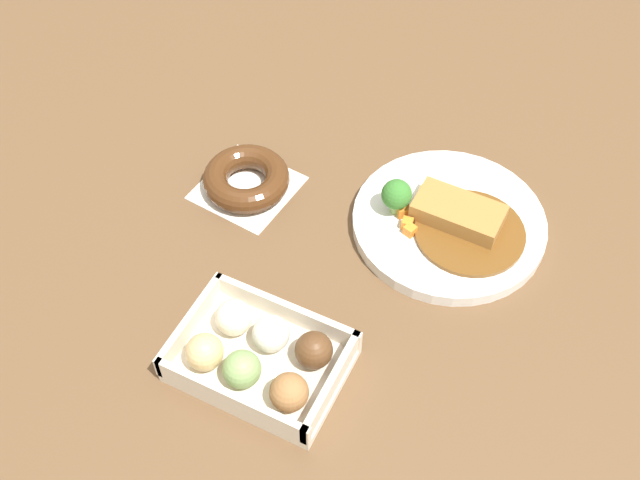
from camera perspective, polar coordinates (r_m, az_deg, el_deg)
ground_plane at (r=0.97m, az=-0.51°, el=-3.20°), size 1.60×1.60×0.00m
curry_plate at (r=1.03m, az=9.39°, el=1.39°), size 0.25×0.25×0.07m
donut_box at (r=0.89m, az=-4.46°, el=-8.46°), size 0.19×0.14×0.06m
chocolate_ring_donut at (r=1.06m, az=-5.41°, el=4.46°), size 0.13×0.13×0.04m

